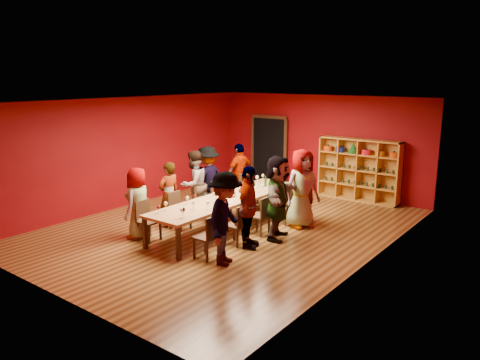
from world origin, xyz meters
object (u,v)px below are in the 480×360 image
(person_right_2, at_px, (278,198))
(chair_person_right_3, at_px, (286,204))
(chair_person_left_0, at_px, (146,218))
(person_left_2, at_px, (194,184))
(wine_bottle, at_px, (265,182))
(chair_person_left_2, at_px, (203,201))
(chair_person_right_2, at_px, (262,214))
(chair_person_right_4, at_px, (296,200))
(person_left_0, at_px, (138,203))
(chair_person_right_0, at_px, (209,235))
(person_left_1, at_px, (169,195))
(person_right_0, at_px, (225,219))
(chair_person_left_3, at_px, (219,196))
(chair_person_right_1, at_px, (239,223))
(person_left_3, at_px, (208,179))
(shelving_unit, at_px, (359,167))
(chair_person_left_4, at_px, (247,187))
(person_right_1, at_px, (248,208))
(spittoon_bowl, at_px, (230,194))
(chair_person_left_1, at_px, (178,208))
(person_right_3, at_px, (302,188))
(person_right_4, at_px, (307,187))
(tasting_table, at_px, (228,199))
(person_left_4, at_px, (240,173))

(person_right_2, xyz_separation_m, chair_person_right_3, (-0.42, 1.04, -0.44))
(chair_person_left_0, relative_size, person_left_2, 0.51)
(wine_bottle, bearing_deg, chair_person_left_2, -125.85)
(chair_person_right_2, height_order, chair_person_right_3, same)
(chair_person_right_4, bearing_deg, person_right_2, -74.22)
(person_left_0, relative_size, wine_bottle, 5.72)
(chair_person_right_4, bearing_deg, chair_person_right_0, -90.00)
(person_left_1, xyz_separation_m, person_right_0, (2.51, -0.96, 0.12))
(chair_person_left_3, relative_size, chair_person_right_1, 1.00)
(person_left_3, bearing_deg, chair_person_left_0, 11.41)
(wine_bottle, bearing_deg, person_left_2, -133.49)
(shelving_unit, bearing_deg, person_left_1, -116.84)
(chair_person_left_4, xyz_separation_m, chair_person_right_1, (1.82, -2.75, 0.00))
(chair_person_right_3, bearing_deg, chair_person_left_2, -151.09)
(person_right_1, bearing_deg, chair_person_left_2, 44.68)
(chair_person_right_3, bearing_deg, person_left_1, -137.66)
(person_right_0, xyz_separation_m, spittoon_bowl, (-1.34, 1.83, -0.09))
(person_right_1, xyz_separation_m, chair_person_right_2, (-0.25, 0.86, -0.38))
(person_left_3, bearing_deg, chair_person_left_1, 16.89)
(person_left_3, height_order, person_right_1, person_left_3)
(chair_person_right_1, bearing_deg, chair_person_right_0, -90.00)
(chair_person_right_1, bearing_deg, person_right_0, -66.51)
(person_left_0, bearing_deg, spittoon_bowl, 129.07)
(person_right_2, bearing_deg, chair_person_left_0, 110.19)
(person_right_3, relative_size, chair_person_right_4, 2.12)
(chair_person_left_0, height_order, person_right_2, person_right_2)
(chair_person_right_4, height_order, spittoon_bowl, spittoon_bowl)
(person_right_1, height_order, person_right_3, person_right_3)
(chair_person_left_1, distance_m, chair_person_right_2, 2.01)
(person_left_0, height_order, person_right_4, person_right_4)
(chair_person_right_3, height_order, person_right_4, person_right_4)
(person_left_3, distance_m, person_right_0, 3.63)
(chair_person_left_3, xyz_separation_m, person_left_3, (-0.40, 0.00, 0.38))
(chair_person_right_1, height_order, chair_person_right_2, same)
(tasting_table, height_order, person_right_1, person_right_1)
(person_right_3, bearing_deg, shelving_unit, 23.35)
(chair_person_left_3, relative_size, person_left_4, 0.52)
(person_left_2, distance_m, person_right_2, 2.55)
(person_left_3, xyz_separation_m, spittoon_bowl, (1.29, -0.67, -0.06))
(chair_person_left_3, bearing_deg, chair_person_left_2, -90.00)
(person_left_3, bearing_deg, wine_bottle, 119.80)
(person_left_3, bearing_deg, chair_person_left_4, 164.27)
(chair_person_left_4, xyz_separation_m, chair_person_right_3, (1.82, -0.85, 0.00))
(tasting_table, distance_m, chair_person_right_0, 1.97)
(tasting_table, xyz_separation_m, chair_person_left_1, (-0.91, -0.78, -0.20))
(person_left_3, height_order, chair_person_right_1, person_left_3)
(person_right_1, xyz_separation_m, person_right_4, (0.08, 2.36, -0.00))
(chair_person_right_0, height_order, spittoon_bowl, spittoon_bowl)
(chair_person_left_3, height_order, chair_person_left_4, same)
(person_left_0, distance_m, chair_person_left_1, 1.05)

